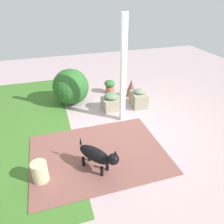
% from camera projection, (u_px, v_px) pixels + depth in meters
% --- Properties ---
extents(ground_plane, '(12.00, 12.00, 0.00)m').
position_uv_depth(ground_plane, '(118.00, 126.00, 4.75)').
color(ground_plane, '#B79FA3').
extents(brick_path, '(1.80, 2.40, 0.02)m').
position_uv_depth(brick_path, '(98.00, 154.00, 3.95)').
color(brick_path, brown).
rests_on(brick_path, ground).
extents(lawn_patch, '(5.20, 2.80, 0.01)m').
position_uv_depth(lawn_patch, '(3.00, 130.00, 4.62)').
color(lawn_patch, '#40742B').
rests_on(lawn_patch, ground).
extents(porch_pillar, '(0.10, 0.10, 2.26)m').
position_uv_depth(porch_pillar, '(123.00, 72.00, 4.43)').
color(porch_pillar, white).
rests_on(porch_pillar, ground).
extents(stone_planter_nearest, '(0.50, 0.38, 0.46)m').
position_uv_depth(stone_planter_nearest, '(139.00, 99.00, 5.45)').
color(stone_planter_nearest, gray).
rests_on(stone_planter_nearest, ground).
extents(stone_planter_near, '(0.39, 0.44, 0.44)m').
position_uv_depth(stone_planter_near, '(111.00, 102.00, 5.29)').
color(stone_planter_near, gray).
rests_on(stone_planter_near, ground).
extents(round_shrub, '(0.91, 0.91, 0.91)m').
position_uv_depth(round_shrub, '(71.00, 87.00, 5.47)').
color(round_shrub, '#285D26').
rests_on(round_shrub, ground).
extents(terracotta_pot_broad, '(0.31, 0.31, 0.38)m').
position_uv_depth(terracotta_pot_broad, '(110.00, 86.00, 6.14)').
color(terracotta_pot_broad, '#A95D3D').
rests_on(terracotta_pot_broad, ground).
extents(terracotta_pot_spiky, '(0.23, 0.23, 0.49)m').
position_uv_depth(terracotta_pot_spiky, '(131.00, 88.00, 5.94)').
color(terracotta_pot_spiky, '#AA563B').
rests_on(terracotta_pot_spiky, ground).
extents(dog, '(0.70, 0.59, 0.53)m').
position_uv_depth(dog, '(97.00, 155.00, 3.46)').
color(dog, black).
rests_on(dog, ground).
extents(ceramic_urn, '(0.25, 0.25, 0.36)m').
position_uv_depth(ceramic_urn, '(40.00, 172.00, 3.33)').
color(ceramic_urn, beige).
rests_on(ceramic_urn, ground).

